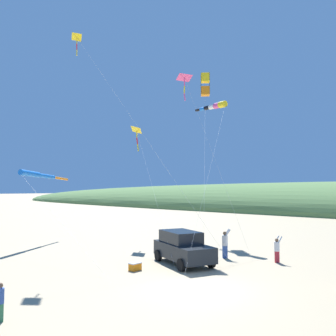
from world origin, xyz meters
name	(u,v)px	position (x,y,z in m)	size (l,w,h in m)	color
ground_plane	(199,289)	(0.00, 0.00, 0.00)	(600.00, 600.00, 0.00)	tan
parked_car	(183,247)	(-3.44, -3.70, 0.95)	(3.35, 4.68, 1.85)	black
cooler_box	(135,266)	(-0.54, -4.58, 0.21)	(0.62, 0.42, 0.42)	orange
person_child_green_jacket	(225,242)	(-6.50, -2.79, 0.99)	(0.64, 0.64, 1.81)	#335199
person_child_grey_jacket	(277,248)	(-7.41, 0.20, 0.84)	(0.54, 0.49, 1.54)	#B72833
kite_delta_teal_far_right	(185,78)	(-9.11, -8.06, 13.15)	(2.81, 7.68, 13.50)	#EF4C93
kite_delta_striped_overhead	(78,39)	(-1.47, -11.58, 14.90)	(4.01, 10.76, 15.28)	yellow
kite_delta_green_low_center	(137,130)	(-8.08, -12.49, 9.31)	(6.75, 10.27, 9.70)	yellow
kite_windsock_black_fish_shape	(214,106)	(-13.61, -8.33, 11.72)	(13.33, 9.19, 11.99)	yellow
kite_box_small_distant	(205,85)	(-15.32, -10.50, 14.54)	(12.98, 9.22, 15.63)	yellow
kite_windsock_orange_high_right	(39,175)	(-1.65, -17.04, 5.40)	(7.09, 14.99, 5.75)	blue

